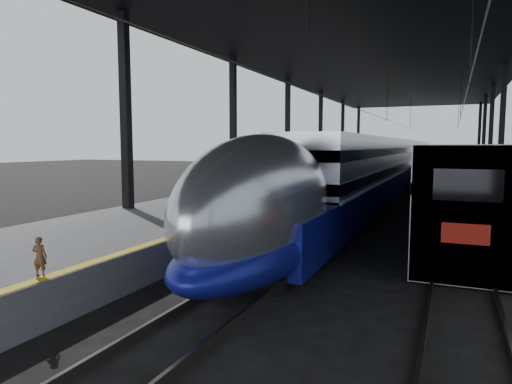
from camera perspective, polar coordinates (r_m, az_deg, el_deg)
The scene contains 8 objects.
ground at distance 12.77m, azimuth -9.27°, elevation -10.71°, with size 160.00×160.00×0.00m, color black.
platform at distance 32.09m, azimuth 4.82°, elevation 0.26°, with size 6.00×80.00×1.00m, color #4C4C4F.
yellow_strip at distance 31.27m, azimuth 9.70°, elevation 0.98°, with size 0.30×80.00×0.01m, color gold.
rails at distance 30.57m, azimuth 19.18°, elevation -1.12°, with size 6.52×80.00×0.16m.
canopy at distance 31.14m, azimuth 14.80°, elevation 15.83°, with size 18.00×75.00×9.47m.
tgv_train at distance 39.06m, azimuth 16.54°, elevation 3.10°, with size 2.84×65.20×4.07m.
second_train at distance 39.62m, azimuth 23.88°, elevation 2.80°, with size 2.65×56.05×3.65m.
child at distance 10.21m, azimuth -25.43°, elevation -7.28°, with size 0.30×0.19×0.81m, color #55351C.
Camera 1 is at (6.65, -10.28, 3.63)m, focal length 32.00 mm.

